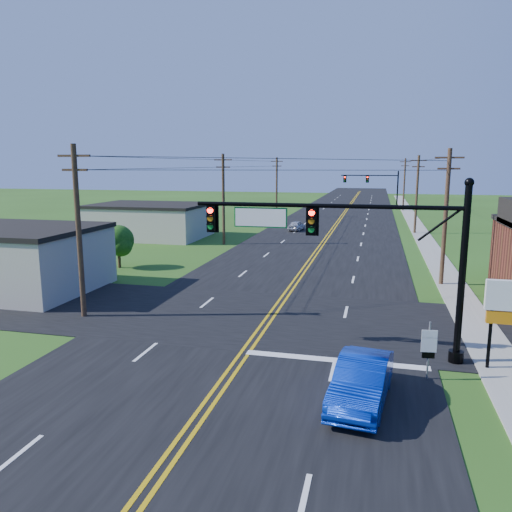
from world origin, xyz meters
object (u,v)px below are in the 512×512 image
(signal_mast_far, at_px, (373,184))
(blue_car, at_px, (361,382))
(signal_mast_main, at_px, (349,244))
(route_sign, at_px, (429,346))

(signal_mast_far, distance_m, blue_car, 76.60)
(blue_car, bearing_deg, signal_mast_main, 107.26)
(signal_mast_main, relative_size, signal_mast_far, 1.03)
(signal_mast_far, relative_size, route_sign, 4.83)
(signal_mast_main, xyz_separation_m, route_sign, (3.16, -2.02, -3.43))
(signal_mast_far, relative_size, blue_car, 2.33)
(signal_mast_far, bearing_deg, blue_car, -89.46)
(signal_mast_main, relative_size, route_sign, 4.97)
(signal_mast_far, xyz_separation_m, blue_car, (0.72, -76.51, -3.77))
(signal_mast_main, relative_size, blue_car, 2.40)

